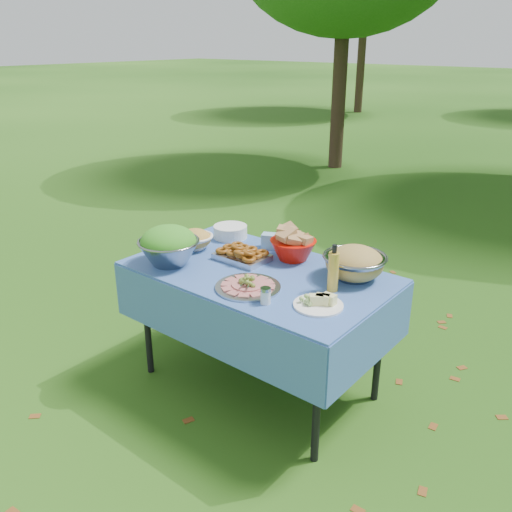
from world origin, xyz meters
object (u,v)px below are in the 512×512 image
at_px(plate_stack, 230,232).
at_px(pasta_bowl_steel, 355,262).
at_px(salad_bowl, 169,245).
at_px(charcuterie_platter, 248,281).
at_px(bread_bowl, 293,245).
at_px(oil_bottle, 333,268).
at_px(picnic_table, 258,330).

bearing_deg(plate_stack, pasta_bowl_steel, -3.69).
xyz_separation_m(salad_bowl, charcuterie_platter, (0.56, 0.03, -0.08)).
height_order(plate_stack, charcuterie_platter, plate_stack).
relative_size(plate_stack, bread_bowl, 0.81).
bearing_deg(oil_bottle, bread_bowl, 151.39).
height_order(plate_stack, bread_bowl, bread_bowl).
xyz_separation_m(picnic_table, plate_stack, (-0.48, 0.31, 0.42)).
bearing_deg(plate_stack, oil_bottle, -15.96).
distance_m(picnic_table, oil_bottle, 0.68).
height_order(picnic_table, oil_bottle, oil_bottle).
bearing_deg(charcuterie_platter, salad_bowl, -176.58).
distance_m(picnic_table, plate_stack, 0.71).
relative_size(picnic_table, plate_stack, 6.66).
bearing_deg(oil_bottle, salad_bowl, -162.64).
distance_m(plate_stack, charcuterie_platter, 0.78).
relative_size(pasta_bowl_steel, oil_bottle, 1.35).
bearing_deg(bread_bowl, salad_bowl, -134.96).
relative_size(salad_bowl, plate_stack, 1.59).
bearing_deg(salad_bowl, bread_bowl, 45.04).
bearing_deg(picnic_table, salad_bowl, -151.87).
bearing_deg(salad_bowl, charcuterie_platter, 3.42).
bearing_deg(salad_bowl, plate_stack, 92.51).
bearing_deg(picnic_table, charcuterie_platter, -64.55).
relative_size(pasta_bowl_steel, charcuterie_platter, 0.99).
bearing_deg(picnic_table, bread_bowl, 79.40).
bearing_deg(bread_bowl, charcuterie_platter, -83.81).
height_order(bread_bowl, pasta_bowl_steel, same).
bearing_deg(salad_bowl, picnic_table, 28.13).
xyz_separation_m(picnic_table, bread_bowl, (0.05, 0.26, 0.47)).
relative_size(salad_bowl, bread_bowl, 1.28).
xyz_separation_m(bread_bowl, pasta_bowl_steel, (0.42, -0.01, 0.00)).
xyz_separation_m(picnic_table, salad_bowl, (-0.46, -0.25, 0.50)).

